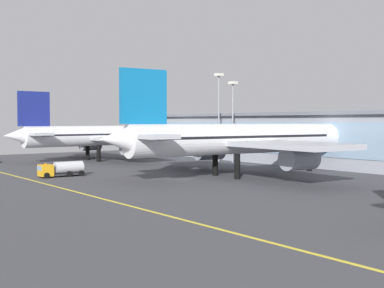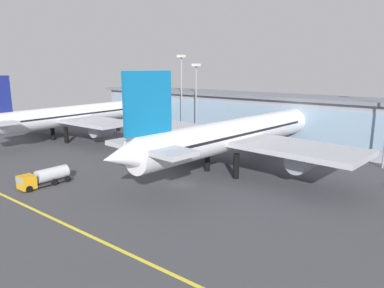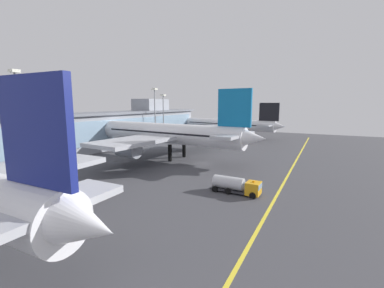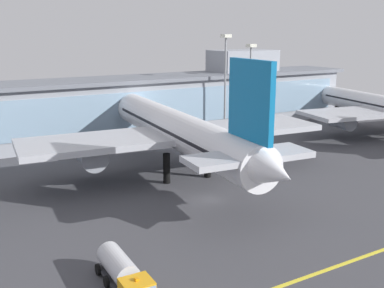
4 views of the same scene
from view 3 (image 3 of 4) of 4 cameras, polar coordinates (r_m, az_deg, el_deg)
ground_plane at (r=70.72m, az=2.47°, el=-4.26°), size 180.00×180.00×0.00m
taxiway_centreline_stripe at (r=64.94m, az=20.48°, el=-6.00°), size 144.00×0.50×0.01m
terminal_building at (r=96.85m, az=-20.83°, el=2.87°), size 130.86×14.00×18.14m
airliner_near_right at (r=77.21m, az=-5.35°, el=2.22°), size 50.10×58.71×19.65m
airliner_far_right at (r=127.58m, az=7.56°, el=4.23°), size 43.38×56.61×16.38m
fuel_tanker_truck at (r=48.01m, az=9.84°, el=-8.86°), size 3.11×9.11×2.90m
apron_light_mast_west at (r=73.92m, az=-30.80°, el=6.06°), size 1.80×1.80×21.04m
apron_light_mast_centre at (r=114.32m, az=-6.30°, el=7.46°), size 1.80×1.80×19.93m
apron_light_mast_east at (r=107.49m, az=-8.13°, el=7.99°), size 1.80×1.80×22.12m
apron_light_mast_far_east at (r=70.87m, az=-33.81°, el=6.83°), size 1.80×1.80×23.44m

